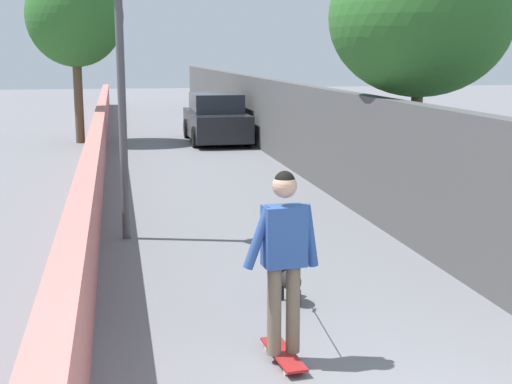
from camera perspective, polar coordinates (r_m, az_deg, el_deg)
ground_plane at (r=18.28m, az=-5.05°, el=2.28°), size 80.00×80.00×0.00m
wall_left at (r=16.12m, az=-12.69°, el=2.84°), size 48.00×0.30×1.10m
fence_right at (r=16.62m, az=3.82°, el=5.02°), size 48.00×0.30×2.07m
tree_left_near at (r=23.02m, az=-14.35°, el=13.52°), size 2.95×2.95×5.47m
tree_right_mid at (r=12.55m, az=13.07°, el=13.47°), size 3.08×3.08×4.71m
lamp_post at (r=10.72m, az=-10.84°, el=10.43°), size 0.36×0.36×3.89m
skateboard at (r=6.70m, az=2.21°, el=-12.88°), size 0.82×0.28×0.08m
person_skateboarder at (r=6.36m, az=2.27°, el=-4.53°), size 0.26×0.71×1.70m
dog at (r=8.11m, az=2.71°, el=-6.99°), size 1.81×0.57×1.06m
car_near at (r=22.67m, az=-3.22°, el=5.83°), size 4.05×1.80×1.54m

